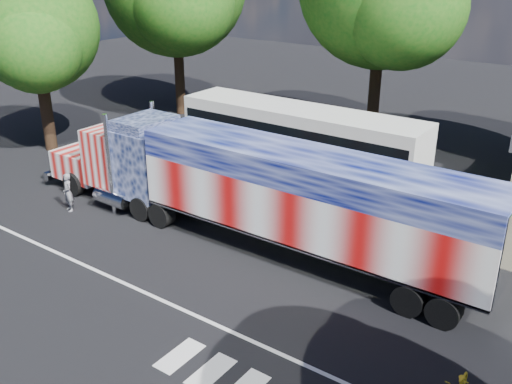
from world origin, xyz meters
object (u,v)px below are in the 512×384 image
Objects in this scene: semi_truck at (250,188)px; coach_bus at (299,143)px; tree_w_a at (35,28)px; woman at (68,192)px.

semi_truck is 1.66× the size of coach_bus.
semi_truck is at bearing -8.70° from tree_w_a.
tree_w_a is at bearing -162.91° from coach_bus.
coach_bus is at bearing 17.09° from tree_w_a.
semi_truck is 2.03× the size of tree_w_a.
woman is (-8.57, -2.41, -1.48)m from semi_truck.
coach_bus is at bearing 106.09° from semi_truck.
coach_bus is at bearing 74.78° from woman.
tree_w_a is (-8.10, 4.96, 6.20)m from woman.
woman is (-6.53, -9.46, -1.07)m from coach_bus.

